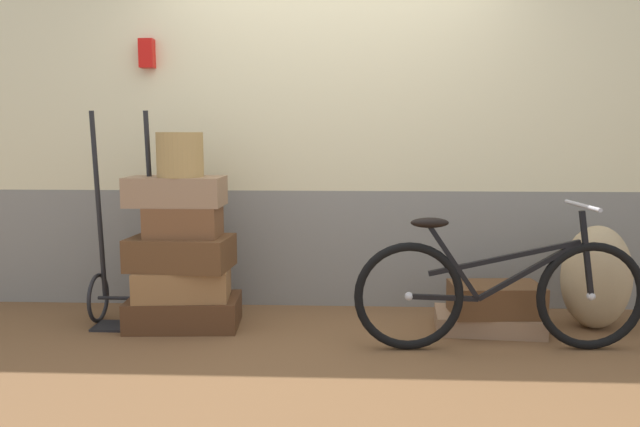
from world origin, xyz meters
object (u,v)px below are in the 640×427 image
(suitcase_2, at_px, (181,253))
(suitcase_0, at_px, (184,312))
(suitcase_5, at_px, (488,321))
(luggage_trolley, at_px, (127,278))
(bicycle, at_px, (499,292))
(suitcase_6, at_px, (496,299))
(wicker_basket, at_px, (180,155))
(burlap_sack, at_px, (596,277))
(suitcase_3, at_px, (184,222))
(suitcase_1, at_px, (183,284))
(suitcase_4, at_px, (176,191))

(suitcase_2, bearing_deg, suitcase_0, 1.55)
(suitcase_5, bearing_deg, suitcase_2, -174.42)
(luggage_trolley, bearing_deg, bicycle, -9.85)
(suitcase_6, height_order, wicker_basket, wicker_basket)
(suitcase_6, distance_m, burlap_sack, 0.69)
(suitcase_3, bearing_deg, suitcase_2, -175.04)
(luggage_trolley, bearing_deg, suitcase_3, -7.91)
(suitcase_1, distance_m, suitcase_3, 0.40)
(suitcase_0, height_order, suitcase_4, suitcase_4)
(suitcase_5, bearing_deg, suitcase_4, -175.23)
(suitcase_2, xyz_separation_m, suitcase_5, (1.98, 0.01, -0.43))
(suitcase_2, bearing_deg, suitcase_1, -56.83)
(suitcase_2, xyz_separation_m, suitcase_6, (2.02, -0.02, -0.28))
(suitcase_1, bearing_deg, wicker_basket, 88.43)
(wicker_basket, relative_size, bicycle, 0.17)
(suitcase_3, xyz_separation_m, suitcase_6, (2.00, -0.02, -0.48))
(luggage_trolley, bearing_deg, suitcase_6, -1.90)
(wicker_basket, height_order, luggage_trolley, luggage_trolley)
(suitcase_1, xyz_separation_m, suitcase_2, (-0.01, 0.02, 0.20))
(suitcase_0, height_order, bicycle, bicycle)
(suitcase_5, height_order, burlap_sack, burlap_sack)
(suitcase_0, distance_m, suitcase_2, 0.39)
(suitcase_5, relative_size, luggage_trolley, 0.47)
(suitcase_4, xyz_separation_m, luggage_trolley, (-0.35, 0.03, -0.58))
(suitcase_3, distance_m, luggage_trolley, 0.57)
(suitcase_4, relative_size, luggage_trolley, 0.43)
(suitcase_1, bearing_deg, suitcase_0, 89.54)
(suitcase_3, distance_m, suitcase_6, 2.05)
(suitcase_3, height_order, wicker_basket, wicker_basket)
(suitcase_1, distance_m, suitcase_4, 0.60)
(suitcase_3, bearing_deg, suitcase_4, 153.53)
(suitcase_6, relative_size, wicker_basket, 1.89)
(suitcase_5, bearing_deg, suitcase_3, -174.48)
(suitcase_0, relative_size, wicker_basket, 2.41)
(suitcase_3, bearing_deg, suitcase_0, -169.13)
(suitcase_2, bearing_deg, suitcase_5, 4.37)
(suitcase_6, distance_m, wicker_basket, 2.20)
(suitcase_3, xyz_separation_m, suitcase_5, (1.96, 0.01, -0.64))
(suitcase_6, relative_size, luggage_trolley, 0.40)
(suitcase_6, relative_size, bicycle, 0.33)
(suitcase_0, relative_size, suitcase_4, 1.17)
(suitcase_1, bearing_deg, bicycle, -15.22)
(suitcase_1, xyz_separation_m, suitcase_5, (1.97, 0.04, -0.23))
(suitcase_2, relative_size, suitcase_3, 1.39)
(wicker_basket, bearing_deg, bicycle, -10.28)
(suitcase_0, xyz_separation_m, suitcase_5, (1.97, 0.01, -0.04))
(suitcase_5, height_order, luggage_trolley, luggage_trolley)
(suitcase_5, distance_m, burlap_sack, 0.76)
(suitcase_4, xyz_separation_m, burlap_sack, (2.71, 0.06, -0.55))
(wicker_basket, height_order, bicycle, wicker_basket)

